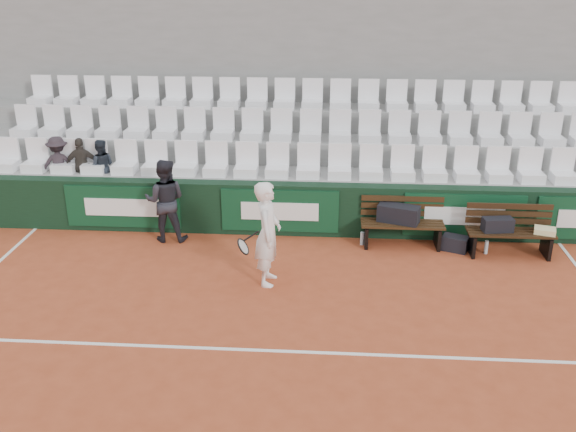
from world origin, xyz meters
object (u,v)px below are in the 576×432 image
object	(u,v)px
bench_right	(509,243)
sports_bag_ground	(455,243)
bench_left	(402,234)
spectator_b	(80,144)
spectator_a	(56,143)
sports_bag_left	(399,214)
ball_kid	(165,200)
water_bottle_far	(486,247)
spectator_c	(99,145)
sports_bag_right	(498,225)
tennis_player	(268,234)
water_bottle_near	(362,238)

from	to	relation	value
bench_right	sports_bag_ground	bearing A→B (deg)	172.74
bench_left	spectator_b	bearing A→B (deg)	171.52
bench_left	spectator_a	xyz separation A→B (m)	(-6.70, 0.93, 1.35)
sports_bag_left	spectator_a	bearing A→B (deg)	172.37
bench_left	ball_kid	xyz separation A→B (m)	(-4.35, -0.03, 0.56)
water_bottle_far	spectator_a	size ratio (longest dim) A/B	0.22
bench_left	bench_right	size ratio (longest dim) A/B	1.00
bench_left	spectator_c	distance (m)	6.07
bench_right	spectator_b	world-z (taller)	spectator_b
water_bottle_far	sports_bag_left	bearing A→B (deg)	169.54
bench_right	sports_bag_right	bearing A→B (deg)	179.31
ball_kid	spectator_a	world-z (taller)	spectator_a
water_bottle_far	tennis_player	bearing A→B (deg)	-160.41
bench_left	sports_bag_left	bearing A→B (deg)	151.89
sports_bag_ground	water_bottle_near	size ratio (longest dim) A/B	1.79
water_bottle_far	tennis_player	world-z (taller)	tennis_player
water_bottle_far	spectator_b	world-z (taller)	spectator_b
water_bottle_near	water_bottle_far	world-z (taller)	water_bottle_near
bench_right	sports_bag_ground	xyz separation A→B (m)	(-0.92, 0.12, -0.09)
spectator_a	sports_bag_ground	bearing A→B (deg)	154.79
spectator_a	sports_bag_left	bearing A→B (deg)	155.16
sports_bag_left	sports_bag_ground	distance (m)	1.14
bench_left	tennis_player	bearing A→B (deg)	-145.33
sports_bag_right	tennis_player	distance (m)	4.16
bench_right	tennis_player	world-z (taller)	tennis_player
bench_left	water_bottle_far	xyz separation A→B (m)	(1.48, -0.25, -0.10)
water_bottle_far	bench_right	bearing A→B (deg)	-2.60
sports_bag_ground	water_bottle_far	xyz separation A→B (m)	(0.53, -0.10, -0.01)
water_bottle_near	spectator_c	size ratio (longest dim) A/B	0.23
sports_bag_left	spectator_c	distance (m)	5.91
water_bottle_near	spectator_a	bearing A→B (deg)	171.00
sports_bag_right	sports_bag_ground	bearing A→B (deg)	170.46
sports_bag_left	spectator_c	xyz separation A→B (m)	(-5.77, 0.89, 0.94)
sports_bag_left	spectator_b	distance (m)	6.29
bench_right	spectator_a	bearing A→B (deg)	172.07
bench_left	sports_bag_left	distance (m)	0.39
spectator_a	spectator_b	world-z (taller)	spectator_a
bench_right	water_bottle_far	size ratio (longest dim) A/B	6.10
sports_bag_right	sports_bag_ground	distance (m)	0.81
tennis_player	bench_left	bearing A→B (deg)	34.67
spectator_b	water_bottle_near	bearing A→B (deg)	154.91
water_bottle_near	spectator_b	xyz separation A→B (m)	(-5.51, 0.95, 1.43)
sports_bag_ground	water_bottle_near	xyz separation A→B (m)	(-1.66, 0.13, -0.01)
sports_bag_right	water_bottle_near	bearing A→B (deg)	174.08
sports_bag_ground	spectator_a	world-z (taller)	spectator_a
sports_bag_left	sports_bag_ground	size ratio (longest dim) A/B	1.64
sports_bag_left	sports_bag_right	distance (m)	1.73
bench_right	spectator_c	distance (m)	7.91
sports_bag_right	spectator_b	size ratio (longest dim) A/B	0.47
bench_right	spectator_b	xyz separation A→B (m)	(-8.09, 1.19, 1.34)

